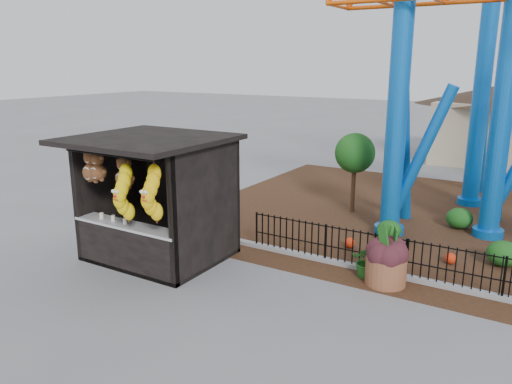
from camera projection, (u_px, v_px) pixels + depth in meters
The scene contains 8 objects.
ground at pixel (231, 302), 10.37m from camera, with size 120.00×120.00×0.00m, color slate.
mulch_bed at pixel (491, 229), 14.97m from camera, with size 18.00×12.00×0.02m, color #331E11.
curb at pixel (461, 289), 10.82m from camera, with size 18.00×0.18×0.12m, color gray.
prize_booth at pixel (151, 201), 12.25m from camera, with size 3.50×3.40×3.12m.
picket_fence at pixel (510, 280), 10.26m from camera, with size 12.20×0.06×1.00m, color black, non-canonical shape.
terracotta_planter at pixel (386, 271), 11.14m from camera, with size 0.90×0.90×0.64m, color brown.
planter_foliage at pixel (388, 244), 10.97m from camera, with size 0.70×0.70×0.64m, color #37161C.
potted_plant at pixel (367, 261), 11.51m from camera, with size 0.71×0.62×0.79m, color #235218.
Camera 1 is at (5.37, -7.81, 4.82)m, focal length 35.00 mm.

